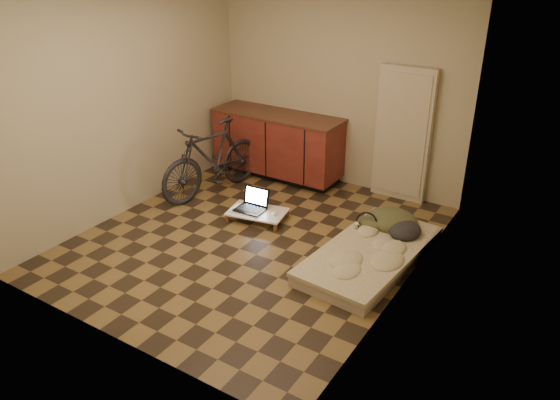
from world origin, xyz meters
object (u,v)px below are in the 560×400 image
Objects in this scene: lap_desk at (257,212)px; laptop at (252,205)px; bicycle at (212,155)px; futon at (370,255)px.

lap_desk is 2.09× the size of laptop.
laptop is at bearing -8.36° from bicycle.
futon is at bearing 0.56° from bicycle.
bicycle is 4.61× the size of laptop.
lap_desk is at bearing -7.84° from bicycle.
bicycle is at bearing 173.59° from futon.
laptop reaches higher than futon.
laptop is at bearing 178.45° from futon.
bicycle is 0.89× the size of futon.
futon is 5.15× the size of laptop.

